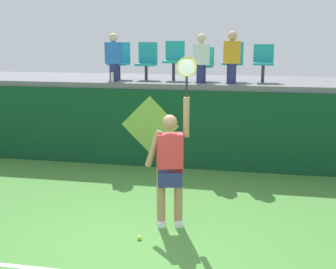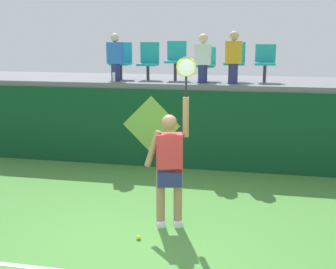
{
  "view_description": "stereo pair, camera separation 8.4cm",
  "coord_description": "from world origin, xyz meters",
  "px_view_note": "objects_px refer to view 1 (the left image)",
  "views": [
    {
      "loc": [
        1.49,
        -5.52,
        2.82
      ],
      "look_at": [
        0.14,
        1.31,
        1.27
      ],
      "focal_mm": 47.75,
      "sensor_mm": 36.0,
      "label": 1
    },
    {
      "loc": [
        1.57,
        -5.5,
        2.82
      ],
      "look_at": [
        0.14,
        1.31,
        1.27
      ],
      "focal_mm": 47.75,
      "sensor_mm": 36.0,
      "label": 2
    }
  ],
  "objects_px": {
    "stadium_chair_2": "(174,58)",
    "spectator_2": "(201,57)",
    "stadium_chair_1": "(147,60)",
    "stadium_chair_5": "(263,61)",
    "water_bottle": "(112,77)",
    "stadium_chair_0": "(120,60)",
    "tennis_player": "(170,164)",
    "spectator_1": "(232,56)",
    "tennis_ball": "(139,237)",
    "stadium_chair_4": "(233,60)",
    "stadium_chair_3": "(204,63)",
    "spectator_0": "(114,57)"
  },
  "relations": [
    {
      "from": "tennis_ball",
      "to": "spectator_2",
      "type": "xyz_separation_m",
      "value": [
        0.35,
        3.99,
        2.32
      ]
    },
    {
      "from": "stadium_chair_1",
      "to": "tennis_ball",
      "type": "bearing_deg",
      "value": -77.86
    },
    {
      "from": "stadium_chair_4",
      "to": "stadium_chair_1",
      "type": "bearing_deg",
      "value": 179.87
    },
    {
      "from": "tennis_player",
      "to": "spectator_1",
      "type": "distance_m",
      "value": 3.74
    },
    {
      "from": "stadium_chair_2",
      "to": "stadium_chair_5",
      "type": "distance_m",
      "value": 1.97
    },
    {
      "from": "tennis_player",
      "to": "stadium_chair_4",
      "type": "distance_m",
      "value": 4.11
    },
    {
      "from": "stadium_chair_3",
      "to": "spectator_2",
      "type": "distance_m",
      "value": 0.44
    },
    {
      "from": "tennis_player",
      "to": "stadium_chair_1",
      "type": "height_order",
      "value": "stadium_chair_1"
    },
    {
      "from": "spectator_2",
      "to": "tennis_player",
      "type": "bearing_deg",
      "value": -90.44
    },
    {
      "from": "tennis_ball",
      "to": "stadium_chair_2",
      "type": "relative_size",
      "value": 0.07
    },
    {
      "from": "stadium_chair_1",
      "to": "stadium_chair_4",
      "type": "distance_m",
      "value": 1.95
    },
    {
      "from": "water_bottle",
      "to": "spectator_2",
      "type": "bearing_deg",
      "value": 5.11
    },
    {
      "from": "water_bottle",
      "to": "spectator_0",
      "type": "xyz_separation_m",
      "value": [
        -0.0,
        0.15,
        0.44
      ]
    },
    {
      "from": "stadium_chair_4",
      "to": "stadium_chair_3",
      "type": "bearing_deg",
      "value": -179.52
    },
    {
      "from": "stadium_chair_3",
      "to": "spectator_2",
      "type": "xyz_separation_m",
      "value": [
        0.0,
        -0.42,
        0.13
      ]
    },
    {
      "from": "stadium_chair_1",
      "to": "stadium_chair_5",
      "type": "height_order",
      "value": "stadium_chair_1"
    },
    {
      "from": "stadium_chair_2",
      "to": "spectator_0",
      "type": "height_order",
      "value": "spectator_0"
    },
    {
      "from": "spectator_1",
      "to": "spectator_2",
      "type": "distance_m",
      "value": 0.65
    },
    {
      "from": "water_bottle",
      "to": "stadium_chair_0",
      "type": "relative_size",
      "value": 0.25
    },
    {
      "from": "water_bottle",
      "to": "stadium_chair_0",
      "type": "xyz_separation_m",
      "value": [
        -0.0,
        0.6,
        0.35
      ]
    },
    {
      "from": "tennis_player",
      "to": "stadium_chair_5",
      "type": "bearing_deg",
      "value": 70.76
    },
    {
      "from": "stadium_chair_5",
      "to": "spectator_1",
      "type": "height_order",
      "value": "spectator_1"
    },
    {
      "from": "spectator_2",
      "to": "stadium_chair_0",
      "type": "bearing_deg",
      "value": 167.7
    },
    {
      "from": "spectator_0",
      "to": "spectator_1",
      "type": "height_order",
      "value": "spectator_1"
    },
    {
      "from": "stadium_chair_2",
      "to": "spectator_2",
      "type": "relative_size",
      "value": 0.85
    },
    {
      "from": "water_bottle",
      "to": "spectator_2",
      "type": "height_order",
      "value": "spectator_2"
    },
    {
      "from": "stadium_chair_0",
      "to": "spectator_1",
      "type": "xyz_separation_m",
      "value": [
        2.6,
        -0.44,
        0.12
      ]
    },
    {
      "from": "tennis_ball",
      "to": "spectator_1",
      "type": "height_order",
      "value": "spectator_1"
    },
    {
      "from": "stadium_chair_4",
      "to": "spectator_2",
      "type": "bearing_deg",
      "value": -146.96
    },
    {
      "from": "stadium_chair_2",
      "to": "stadium_chair_1",
      "type": "bearing_deg",
      "value": 179.51
    },
    {
      "from": "tennis_player",
      "to": "stadium_chair_3",
      "type": "bearing_deg",
      "value": 89.6
    },
    {
      "from": "stadium_chair_0",
      "to": "spectator_0",
      "type": "distance_m",
      "value": 0.46
    },
    {
      "from": "stadium_chair_4",
      "to": "stadium_chair_5",
      "type": "relative_size",
      "value": 1.05
    },
    {
      "from": "stadium_chair_0",
      "to": "stadium_chair_2",
      "type": "height_order",
      "value": "stadium_chair_2"
    },
    {
      "from": "stadium_chair_2",
      "to": "spectator_1",
      "type": "relative_size",
      "value": 0.81
    },
    {
      "from": "tennis_player",
      "to": "water_bottle",
      "type": "relative_size",
      "value": 11.99
    },
    {
      "from": "tennis_player",
      "to": "stadium_chair_5",
      "type": "relative_size",
      "value": 3.09
    },
    {
      "from": "tennis_ball",
      "to": "water_bottle",
      "type": "xyz_separation_m",
      "value": [
        -1.59,
        3.81,
        1.88
      ]
    },
    {
      "from": "stadium_chair_1",
      "to": "stadium_chair_5",
      "type": "xyz_separation_m",
      "value": [
        2.61,
        -0.01,
        0.01
      ]
    },
    {
      "from": "stadium_chair_1",
      "to": "stadium_chair_5",
      "type": "distance_m",
      "value": 2.61
    },
    {
      "from": "stadium_chair_2",
      "to": "stadium_chair_0",
      "type": "bearing_deg",
      "value": 179.82
    },
    {
      "from": "tennis_player",
      "to": "tennis_ball",
      "type": "xyz_separation_m",
      "value": [
        -0.33,
        -0.59,
        -0.92
      ]
    },
    {
      "from": "tennis_player",
      "to": "tennis_ball",
      "type": "distance_m",
      "value": 1.14
    },
    {
      "from": "stadium_chair_3",
      "to": "spectator_2",
      "type": "bearing_deg",
      "value": -90.0
    },
    {
      "from": "stadium_chair_0",
      "to": "tennis_player",
      "type": "bearing_deg",
      "value": -63.3
    },
    {
      "from": "stadium_chair_2",
      "to": "spectator_2",
      "type": "distance_m",
      "value": 0.79
    },
    {
      "from": "stadium_chair_1",
      "to": "tennis_player",
      "type": "bearing_deg",
      "value": -71.56
    },
    {
      "from": "spectator_0",
      "to": "spectator_2",
      "type": "xyz_separation_m",
      "value": [
        1.95,
        0.03,
        -0.0
      ]
    },
    {
      "from": "tennis_player",
      "to": "spectator_0",
      "type": "relative_size",
      "value": 2.4
    },
    {
      "from": "tennis_ball",
      "to": "spectator_1",
      "type": "xyz_separation_m",
      "value": [
        1.0,
        3.97,
        2.35
      ]
    }
  ]
}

